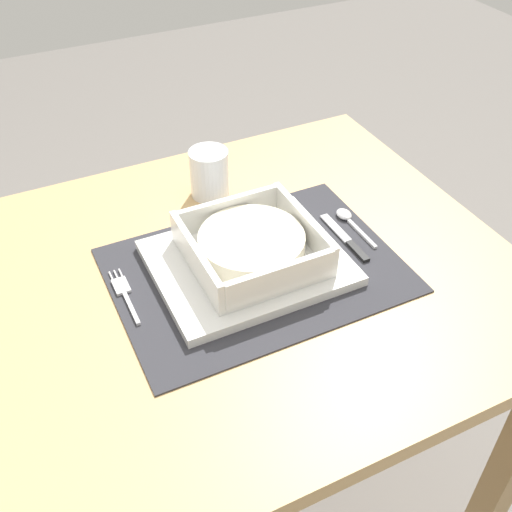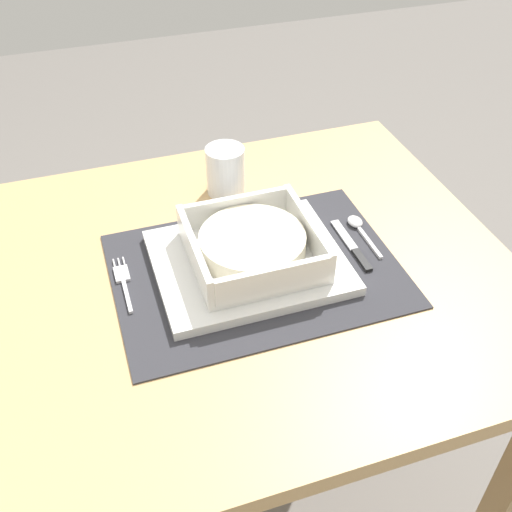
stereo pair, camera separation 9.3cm
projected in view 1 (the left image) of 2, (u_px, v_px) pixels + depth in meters
The scene contains 9 objects.
ground_plane at pixel (243, 509), 1.44m from camera, with size 6.00×6.00×0.00m, color slate.
dining_table at pixel (238, 324), 1.03m from camera, with size 0.87×0.74×0.76m.
placemat at pixel (256, 270), 0.95m from camera, with size 0.44×0.32×0.00m, color #2D2D33.
serving_plate at pixel (248, 263), 0.95m from camera, with size 0.29×0.24×0.02m, color white.
porridge_bowl at pixel (252, 247), 0.93m from camera, with size 0.19×0.19×0.06m.
fork at pixel (124, 292), 0.91m from camera, with size 0.02×0.13×0.00m.
spoon at pixel (348, 218), 1.04m from camera, with size 0.02×0.11×0.01m.
butter_knife at pixel (347, 240), 1.00m from camera, with size 0.01×0.13×0.01m.
drinking_glass at pixel (210, 176), 1.09m from camera, with size 0.07×0.07×0.09m.
Camera 1 is at (-0.28, -0.65, 1.39)m, focal length 42.75 mm.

